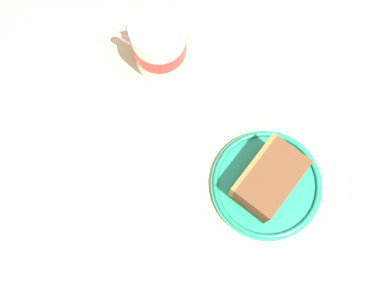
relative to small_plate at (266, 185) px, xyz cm
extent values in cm
cube|color=tan|center=(6.99, 4.94, -2.54)|extent=(123.96, 123.96, 3.28)
cylinder|color=#1E8C66|center=(0.00, 0.00, -0.33)|extent=(16.09, 16.09, 1.14)
torus|color=#1E8C66|center=(0.00, 0.00, 0.59)|extent=(15.49, 15.49, 0.69)
cube|color=#9E662D|center=(0.00, 0.00, 0.54)|extent=(9.12, 11.16, 0.60)
cube|color=brown|center=(0.00, 0.00, 3.80)|extent=(9.12, 11.16, 5.91)
cube|color=#9E662D|center=(2.96, 1.25, 3.80)|extent=(4.30, 9.13, 5.91)
cylinder|color=white|center=(24.79, 3.87, 4.58)|extent=(7.80, 7.80, 10.96)
cylinder|color=red|center=(24.79, 3.87, 4.68)|extent=(7.95, 7.95, 3.22)
cylinder|color=#47230F|center=(24.79, 3.87, 8.94)|extent=(6.86, 6.86, 0.40)
torus|color=white|center=(27.67, 6.49, 4.58)|extent=(4.86, 4.55, 5.74)
ellipsoid|color=silver|center=(5.34, 16.17, -0.50)|extent=(3.59, 3.44, 0.80)
cylinder|color=silver|center=(9.75, 12.59, -0.65)|extent=(6.80, 5.66, 0.50)
camera|label=1|loc=(-4.41, 14.74, 68.90)|focal=45.21mm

